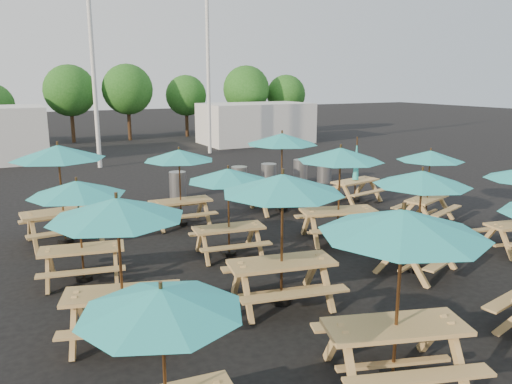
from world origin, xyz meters
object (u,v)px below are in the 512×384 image
picnic_unit_4 (402,232)px  picnic_unit_3 (58,158)px  picnic_unit_15 (356,175)px  waste_bin_1 (239,179)px  picnic_unit_14 (430,160)px  waste_bin_2 (269,176)px  waste_bin_3 (301,171)px  picnic_unit_9 (422,184)px  picnic_unit_11 (282,143)px  picnic_unit_1 (117,216)px  picnic_unit_5 (282,191)px  picnic_unit_7 (179,159)px  waste_bin_4 (324,171)px  picnic_unit_6 (228,180)px  picnic_unit_2 (77,194)px  waste_bin_0 (178,185)px  picnic_unit_0 (162,310)px  picnic_unit_10 (340,160)px

picnic_unit_4 → picnic_unit_3: bearing=129.1°
picnic_unit_15 → waste_bin_1: bearing=121.2°
picnic_unit_4 → picnic_unit_14: 8.70m
waste_bin_2 → picnic_unit_14: bearing=-72.3°
waste_bin_2 → waste_bin_3: same height
picnic_unit_9 → waste_bin_2: picnic_unit_9 is taller
picnic_unit_4 → picnic_unit_11: size_ratio=1.13×
picnic_unit_1 → picnic_unit_5: picnic_unit_5 is taller
picnic_unit_1 → picnic_unit_14: 10.03m
picnic_unit_7 → waste_bin_4: picnic_unit_7 is taller
picnic_unit_6 → picnic_unit_15: picnic_unit_15 is taller
picnic_unit_1 → picnic_unit_2: bearing=111.7°
waste_bin_1 → picnic_unit_6: bearing=-117.5°
picnic_unit_3 → waste_bin_0: picnic_unit_3 is taller
picnic_unit_9 → picnic_unit_15: 6.52m
picnic_unit_11 → waste_bin_1: bearing=96.2°
waste_bin_3 → picnic_unit_0: bearing=-127.9°
picnic_unit_6 → waste_bin_2: bearing=62.0°
picnic_unit_10 → waste_bin_0: 7.02m
waste_bin_0 → waste_bin_2: size_ratio=1.00×
picnic_unit_11 → waste_bin_4: picnic_unit_11 is taller
picnic_unit_14 → picnic_unit_15: (-0.39, 2.89, -0.93)m
picnic_unit_10 → picnic_unit_11: picnic_unit_11 is taller
picnic_unit_2 → picnic_unit_4: (3.33, -5.72, 0.30)m
picnic_unit_5 → picnic_unit_7: bearing=100.9°
picnic_unit_6 → waste_bin_2: (4.51, 6.24, -1.38)m
waste_bin_2 → waste_bin_3: (1.64, 0.28, 0.00)m
picnic_unit_2 → waste_bin_1: 9.12m
picnic_unit_6 → picnic_unit_9: picnic_unit_9 is taller
picnic_unit_0 → waste_bin_3: picnic_unit_0 is taller
waste_bin_0 → picnic_unit_0: bearing=-109.1°
picnic_unit_10 → waste_bin_1: picnic_unit_10 is taller
picnic_unit_6 → picnic_unit_15: size_ratio=0.96×
picnic_unit_5 → picnic_unit_9: size_ratio=1.01×
picnic_unit_7 → picnic_unit_0: bearing=-107.4°
waste_bin_2 → picnic_unit_6: bearing=-125.8°
picnic_unit_9 → waste_bin_3: bearing=52.8°
picnic_unit_1 → picnic_unit_11: size_ratio=1.06×
picnic_unit_9 → waste_bin_4: (3.83, 9.00, -1.50)m
picnic_unit_4 → waste_bin_1: 12.43m
waste_bin_2 → waste_bin_3: size_ratio=1.00×
picnic_unit_6 → picnic_unit_7: bearing=101.5°
picnic_unit_10 → waste_bin_2: (1.47, 6.47, -1.66)m
picnic_unit_2 → picnic_unit_4: 6.62m
picnic_unit_7 → picnic_unit_9: 6.74m
picnic_unit_3 → picnic_unit_7: size_ratio=1.15×
picnic_unit_1 → waste_bin_0: picnic_unit_1 is taller
picnic_unit_6 → picnic_unit_5: bearing=-86.3°
picnic_unit_1 → picnic_unit_15: bearing=48.9°
picnic_unit_4 → picnic_unit_6: (0.03, 5.71, -0.32)m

